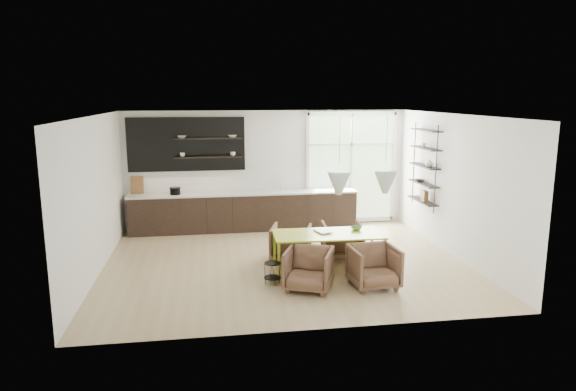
% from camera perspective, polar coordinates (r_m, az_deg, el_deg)
% --- Properties ---
extents(room, '(7.02, 6.01, 2.91)m').
position_cam_1_polar(room, '(11.06, 1.75, 1.70)').
color(room, tan).
rests_on(room, ground).
extents(kitchen_run, '(5.54, 0.69, 2.75)m').
position_cam_1_polar(kitchen_run, '(12.63, -5.30, -1.15)').
color(kitchen_run, black).
rests_on(kitchen_run, ground).
extents(right_shelving, '(0.26, 1.22, 1.90)m').
position_cam_1_polar(right_shelving, '(11.92, 14.95, 2.94)').
color(right_shelving, black).
rests_on(right_shelving, ground).
extents(dining_table, '(2.05, 0.97, 0.74)m').
position_cam_1_polar(dining_table, '(9.60, 4.49, -4.51)').
color(dining_table, '#A8BD24').
rests_on(dining_table, ground).
extents(armchair_back_left, '(0.96, 0.97, 0.71)m').
position_cam_1_polar(armchair_back_left, '(10.31, 0.32, -5.29)').
color(armchair_back_left, brown).
rests_on(armchair_back_left, ground).
extents(armchair_back_right, '(0.85, 0.87, 0.73)m').
position_cam_1_polar(armchair_back_right, '(10.51, 6.05, -4.98)').
color(armchair_back_right, brown).
rests_on(armchair_back_right, ground).
extents(armchair_front_left, '(1.01, 1.02, 0.71)m').
position_cam_1_polar(armchair_front_left, '(8.82, 2.30, -8.18)').
color(armchair_front_left, brown).
rests_on(armchair_front_left, ground).
extents(armchair_front_right, '(0.82, 0.84, 0.72)m').
position_cam_1_polar(armchair_front_right, '(9.04, 9.51, -7.81)').
color(armchair_front_right, brown).
rests_on(armchair_front_right, ground).
extents(wire_stool, '(0.30, 0.30, 0.38)m').
position_cam_1_polar(wire_stool, '(9.11, -1.75, -8.27)').
color(wire_stool, black).
rests_on(wire_stool, ground).
extents(table_book, '(0.33, 0.39, 0.03)m').
position_cam_1_polar(table_book, '(9.61, 3.26, -4.08)').
color(table_book, white).
rests_on(table_book, dining_table).
extents(table_bowl, '(0.21, 0.21, 0.07)m').
position_cam_1_polar(table_bowl, '(9.89, 7.59, -3.61)').
color(table_bowl, '#598A52').
rests_on(table_bowl, dining_table).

